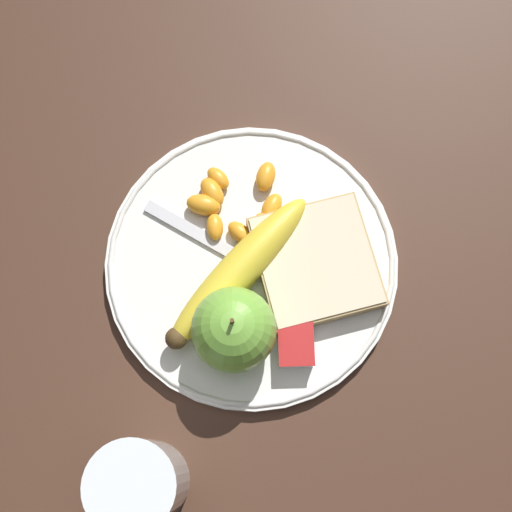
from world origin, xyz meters
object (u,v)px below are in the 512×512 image
at_px(bread_slice, 320,263).
at_px(apple, 239,330).
at_px(jam_packet, 300,346).
at_px(juice_glass, 146,483).
at_px(banana, 243,272).
at_px(plate, 256,263).
at_px(fork, 243,257).

bearing_deg(bread_slice, apple, -49.39).
relative_size(bread_slice, jam_packet, 3.38).
relative_size(juice_glass, banana, 0.71).
distance_m(plate, fork, 0.01).
relative_size(apple, jam_packet, 2.15).
height_order(juice_glass, bread_slice, juice_glass).
bearing_deg(juice_glass, banana, 155.78).
relative_size(juice_glass, apple, 1.32).
height_order(bread_slice, jam_packet, same).
xyz_separation_m(plate, fork, (-0.00, -0.01, 0.01)).
xyz_separation_m(juice_glass, banana, (-0.19, 0.08, -0.02)).
xyz_separation_m(juice_glass, fork, (-0.21, 0.08, -0.04)).
relative_size(plate, apple, 3.31).
bearing_deg(jam_packet, juice_glass, -49.35).
bearing_deg(juice_glass, jam_packet, 130.65).
xyz_separation_m(apple, fork, (-0.08, 0.00, -0.04)).
height_order(juice_glass, fork, juice_glass).
bearing_deg(plate, jam_packet, 24.79).
height_order(plate, apple, apple).
bearing_deg(banana, juice_glass, -24.22).
bearing_deg(plate, juice_glass, -25.70).
bearing_deg(fork, jam_packet, -28.24).
height_order(apple, jam_packet, apple).
bearing_deg(fork, banana, -58.79).
height_order(apple, bread_slice, apple).
bearing_deg(jam_packet, plate, -155.21).
relative_size(apple, bread_slice, 0.64).
relative_size(juice_glass, fork, 0.71).
bearing_deg(bread_slice, jam_packet, -15.67).
xyz_separation_m(banana, jam_packet, (0.07, 0.05, -0.01)).
bearing_deg(fork, apple, -61.74).
xyz_separation_m(plate, banana, (0.01, -0.01, 0.02)).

